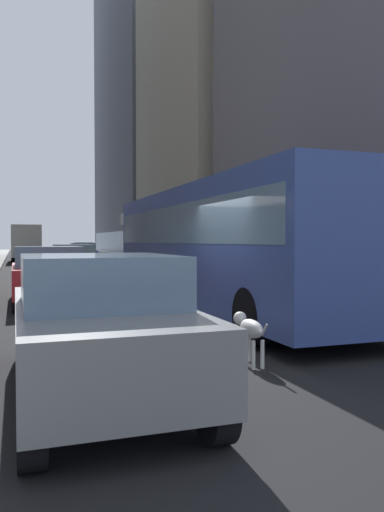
{
  "coord_description": "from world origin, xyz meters",
  "views": [
    {
      "loc": [
        -3.68,
        -8.58,
        1.78
      ],
      "look_at": [
        0.48,
        3.28,
        1.4
      ],
      "focal_mm": 35.54,
      "sensor_mm": 36.0,
      "label": 1
    }
  ],
  "objects_px": {
    "box_truck": "(26,242)",
    "car_white_van": "(83,250)",
    "transit_bus": "(220,241)",
    "car_red_coupe": "(48,274)",
    "dalmatian_dog": "(249,329)",
    "car_yellow_taxi": "(74,262)",
    "car_grey_wagon": "(96,323)",
    "car_blue_hatchback": "(82,253)",
    "car_black_suv": "(147,259)"
  },
  "relations": [
    {
      "from": "transit_bus",
      "to": "box_truck",
      "type": "height_order",
      "value": "same"
    },
    {
      "from": "car_white_van",
      "to": "car_grey_wagon",
      "type": "height_order",
      "value": "same"
    },
    {
      "from": "transit_bus",
      "to": "car_white_van",
      "type": "distance_m",
      "value": 39.76
    },
    {
      "from": "car_white_van",
      "to": "car_red_coupe",
      "type": "bearing_deg",
      "value": -98.71
    },
    {
      "from": "car_red_coupe",
      "to": "car_white_van",
      "type": "bearing_deg",
      "value": 81.29
    },
    {
      "from": "car_grey_wagon",
      "to": "car_blue_hatchback",
      "type": "bearing_deg",
      "value": 83.21
    },
    {
      "from": "car_black_suv",
      "to": "dalmatian_dog",
      "type": "xyz_separation_m",
      "value": [
        -3.31,
        -18.92,
        -0.31
      ]
    },
    {
      "from": "car_black_suv",
      "to": "car_grey_wagon",
      "type": "relative_size",
      "value": 1.05
    },
    {
      "from": "car_white_van",
      "to": "dalmatian_dog",
      "type": "bearing_deg",
      "value": -94.21
    },
    {
      "from": "car_white_van",
      "to": "car_grey_wagon",
      "type": "relative_size",
      "value": 0.88
    },
    {
      "from": "transit_bus",
      "to": "car_blue_hatchback",
      "type": "distance_m",
      "value": 27.67
    },
    {
      "from": "car_white_van",
      "to": "box_truck",
      "type": "xyz_separation_m",
      "value": [
        -5.6,
        -6.42,
        0.85
      ]
    },
    {
      "from": "transit_bus",
      "to": "car_blue_hatchback",
      "type": "bearing_deg",
      "value": 90.0
    },
    {
      "from": "car_red_coupe",
      "to": "car_yellow_taxi",
      "type": "bearing_deg",
      "value": 78.78
    },
    {
      "from": "car_yellow_taxi",
      "to": "car_red_coupe",
      "type": "relative_size",
      "value": 0.85
    },
    {
      "from": "transit_bus",
      "to": "car_grey_wagon",
      "type": "height_order",
      "value": "transit_bus"
    },
    {
      "from": "car_white_van",
      "to": "car_blue_hatchback",
      "type": "bearing_deg",
      "value": -97.56
    },
    {
      "from": "transit_bus",
      "to": "dalmatian_dog",
      "type": "height_order",
      "value": "transit_bus"
    },
    {
      "from": "car_grey_wagon",
      "to": "box_truck",
      "type": "distance_m",
      "value": 39.25
    },
    {
      "from": "transit_bus",
      "to": "car_red_coupe",
      "type": "bearing_deg",
      "value": 141.54
    },
    {
      "from": "car_white_van",
      "to": "car_yellow_taxi",
      "type": "distance_m",
      "value": 28.75
    },
    {
      "from": "car_blue_hatchback",
      "to": "dalmatian_dog",
      "type": "distance_m",
      "value": 32.97
    },
    {
      "from": "car_white_van",
      "to": "car_red_coupe",
      "type": "xyz_separation_m",
      "value": [
        -5.6,
        -36.54,
        0.01
      ]
    },
    {
      "from": "car_yellow_taxi",
      "to": "car_grey_wagon",
      "type": "relative_size",
      "value": 0.9
    },
    {
      "from": "car_black_suv",
      "to": "car_red_coupe",
      "type": "height_order",
      "value": "same"
    },
    {
      "from": "car_white_van",
      "to": "car_black_suv",
      "type": "xyz_separation_m",
      "value": [
        0.0,
        -26.05,
        0.0
      ]
    },
    {
      "from": "car_yellow_taxi",
      "to": "car_grey_wagon",
      "type": "distance_m",
      "value": 17.26
    },
    {
      "from": "car_white_van",
      "to": "box_truck",
      "type": "distance_m",
      "value": 8.56
    },
    {
      "from": "car_black_suv",
      "to": "car_red_coupe",
      "type": "xyz_separation_m",
      "value": [
        -5.6,
        -10.48,
        0.0
      ]
    },
    {
      "from": "box_truck",
      "to": "dalmatian_dog",
      "type": "bearing_deg",
      "value": -86.6
    },
    {
      "from": "car_black_suv",
      "to": "box_truck",
      "type": "height_order",
      "value": "box_truck"
    },
    {
      "from": "box_truck",
      "to": "car_white_van",
      "type": "bearing_deg",
      "value": 48.91
    },
    {
      "from": "car_grey_wagon",
      "to": "dalmatian_dog",
      "type": "xyz_separation_m",
      "value": [
        2.29,
        0.68,
        -0.31
      ]
    },
    {
      "from": "transit_bus",
      "to": "box_truck",
      "type": "bearing_deg",
      "value": 96.85
    },
    {
      "from": "car_black_suv",
      "to": "car_grey_wagon",
      "type": "xyz_separation_m",
      "value": [
        -5.6,
        -19.6,
        -0.0
      ]
    },
    {
      "from": "transit_bus",
      "to": "car_grey_wagon",
      "type": "relative_size",
      "value": 2.56
    },
    {
      "from": "car_white_van",
      "to": "dalmatian_dog",
      "type": "relative_size",
      "value": 4.13
    },
    {
      "from": "car_yellow_taxi",
      "to": "car_red_coupe",
      "type": "distance_m",
      "value": 8.22
    },
    {
      "from": "transit_bus",
      "to": "car_yellow_taxi",
      "type": "distance_m",
      "value": 11.53
    },
    {
      "from": "box_truck",
      "to": "transit_bus",
      "type": "bearing_deg",
      "value": -83.15
    },
    {
      "from": "car_red_coupe",
      "to": "box_truck",
      "type": "bearing_deg",
      "value": 90.0
    },
    {
      "from": "transit_bus",
      "to": "car_yellow_taxi",
      "type": "relative_size",
      "value": 2.85
    },
    {
      "from": "box_truck",
      "to": "dalmatian_dog",
      "type": "relative_size",
      "value": 7.79
    },
    {
      "from": "car_yellow_taxi",
      "to": "box_truck",
      "type": "distance_m",
      "value": 22.13
    },
    {
      "from": "car_white_van",
      "to": "car_blue_hatchback",
      "type": "xyz_separation_m",
      "value": [
        -1.6,
        -12.06,
        0.0
      ]
    },
    {
      "from": "transit_bus",
      "to": "car_red_coupe",
      "type": "relative_size",
      "value": 2.42
    },
    {
      "from": "car_blue_hatchback",
      "to": "car_red_coupe",
      "type": "bearing_deg",
      "value": -99.28
    },
    {
      "from": "car_blue_hatchback",
      "to": "car_yellow_taxi",
      "type": "bearing_deg",
      "value": -98.32
    },
    {
      "from": "dalmatian_dog",
      "to": "car_white_van",
      "type": "bearing_deg",
      "value": 85.79
    },
    {
      "from": "car_black_suv",
      "to": "car_red_coupe",
      "type": "distance_m",
      "value": 11.88
    }
  ]
}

